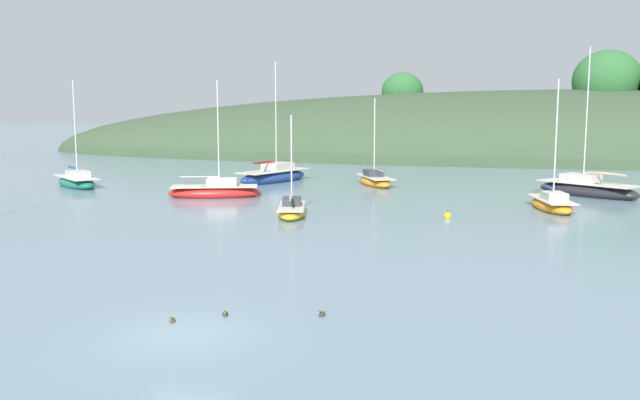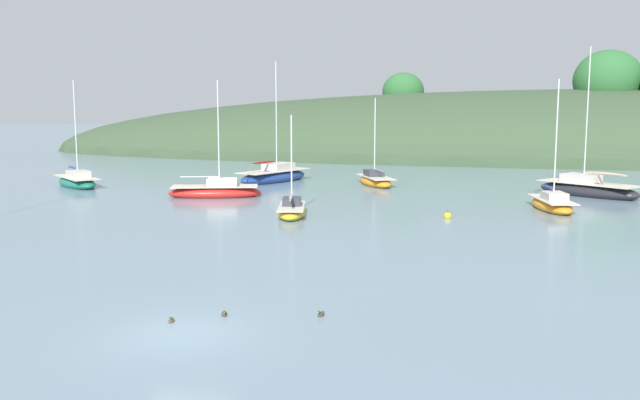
{
  "view_description": "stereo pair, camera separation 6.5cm",
  "coord_description": "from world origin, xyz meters",
  "px_view_note": "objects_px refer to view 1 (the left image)",
  "views": [
    {
      "loc": [
        7.81,
        -18.07,
        6.6
      ],
      "look_at": [
        0.0,
        20.0,
        1.2
      ],
      "focal_mm": 38.58,
      "sensor_mm": 36.0,
      "label": 1
    },
    {
      "loc": [
        7.88,
        -18.06,
        6.6
      ],
      "look_at": [
        0.0,
        20.0,
        1.2
      ],
      "focal_mm": 38.58,
      "sensor_mm": 36.0,
      "label": 2
    }
  ],
  "objects_px": {
    "sailboat_blue_center": "(552,204)",
    "duck_trailing": "(172,320)",
    "mooring_buoy_channel": "(448,216)",
    "sailboat_yellow_far": "(375,181)",
    "sailboat_grey_yawl": "(215,191)",
    "sailboat_black_sloop": "(587,189)",
    "duck_lead": "(225,314)",
    "sailboat_white_near": "(77,182)",
    "duck_lone_left": "(322,314)",
    "sailboat_cream_ketch": "(292,210)",
    "sailboat_navy_dinghy": "(274,176)"
  },
  "relations": [
    {
      "from": "sailboat_yellow_far",
      "to": "duck_lone_left",
      "type": "bearing_deg",
      "value": -85.58
    },
    {
      "from": "duck_lead",
      "to": "duck_lone_left",
      "type": "bearing_deg",
      "value": 11.0
    },
    {
      "from": "sailboat_white_near",
      "to": "sailboat_navy_dinghy",
      "type": "relative_size",
      "value": 0.83
    },
    {
      "from": "sailboat_navy_dinghy",
      "to": "duck_trailing",
      "type": "distance_m",
      "value": 38.98
    },
    {
      "from": "sailboat_yellow_far",
      "to": "sailboat_navy_dinghy",
      "type": "distance_m",
      "value": 8.97
    },
    {
      "from": "sailboat_grey_yawl",
      "to": "sailboat_blue_center",
      "type": "height_order",
      "value": "sailboat_grey_yawl"
    },
    {
      "from": "sailboat_grey_yawl",
      "to": "duck_lead",
      "type": "distance_m",
      "value": 28.54
    },
    {
      "from": "sailboat_blue_center",
      "to": "duck_trailing",
      "type": "height_order",
      "value": "sailboat_blue_center"
    },
    {
      "from": "sailboat_cream_ketch",
      "to": "sailboat_blue_center",
      "type": "height_order",
      "value": "sailboat_blue_center"
    },
    {
      "from": "sailboat_yellow_far",
      "to": "duck_lone_left",
      "type": "height_order",
      "value": "sailboat_yellow_far"
    },
    {
      "from": "sailboat_grey_yawl",
      "to": "duck_trailing",
      "type": "distance_m",
      "value": 28.99
    },
    {
      "from": "sailboat_grey_yawl",
      "to": "sailboat_black_sloop",
      "type": "distance_m",
      "value": 27.17
    },
    {
      "from": "sailboat_yellow_far",
      "to": "sailboat_white_near",
      "type": "distance_m",
      "value": 24.42
    },
    {
      "from": "sailboat_grey_yawl",
      "to": "mooring_buoy_channel",
      "type": "relative_size",
      "value": 15.88
    },
    {
      "from": "sailboat_cream_ketch",
      "to": "sailboat_navy_dinghy",
      "type": "distance_m",
      "value": 18.73
    },
    {
      "from": "sailboat_grey_yawl",
      "to": "sailboat_black_sloop",
      "type": "relative_size",
      "value": 0.78
    },
    {
      "from": "sailboat_cream_ketch",
      "to": "sailboat_navy_dinghy",
      "type": "xyz_separation_m",
      "value": [
        -5.99,
        17.75,
        0.15
      ]
    },
    {
      "from": "sailboat_yellow_far",
      "to": "sailboat_blue_center",
      "type": "height_order",
      "value": "sailboat_blue_center"
    },
    {
      "from": "sailboat_cream_ketch",
      "to": "sailboat_white_near",
      "type": "relative_size",
      "value": 0.7
    },
    {
      "from": "sailboat_navy_dinghy",
      "to": "sailboat_cream_ketch",
      "type": "bearing_deg",
      "value": -71.33
    },
    {
      "from": "duck_lone_left",
      "to": "sailboat_black_sloop",
      "type": "bearing_deg",
      "value": 67.64
    },
    {
      "from": "mooring_buoy_channel",
      "to": "sailboat_yellow_far",
      "type": "bearing_deg",
      "value": 111.5
    },
    {
      "from": "sailboat_navy_dinghy",
      "to": "duck_lone_left",
      "type": "distance_m",
      "value": 38.57
    },
    {
      "from": "sailboat_cream_ketch",
      "to": "sailboat_blue_center",
      "type": "distance_m",
      "value": 16.59
    },
    {
      "from": "duck_lead",
      "to": "duck_trailing",
      "type": "bearing_deg",
      "value": -145.31
    },
    {
      "from": "duck_lead",
      "to": "duck_trailing",
      "type": "relative_size",
      "value": 0.98
    },
    {
      "from": "duck_lead",
      "to": "duck_lone_left",
      "type": "height_order",
      "value": "same"
    },
    {
      "from": "sailboat_black_sloop",
      "to": "duck_trailing",
      "type": "xyz_separation_m",
      "value": [
        -17.68,
        -33.9,
        -0.41
      ]
    },
    {
      "from": "sailboat_black_sloop",
      "to": "duck_lead",
      "type": "distance_m",
      "value": 36.77
    },
    {
      "from": "sailboat_cream_ketch",
      "to": "sailboat_black_sloop",
      "type": "distance_m",
      "value": 23.24
    },
    {
      "from": "sailboat_grey_yawl",
      "to": "duck_trailing",
      "type": "height_order",
      "value": "sailboat_grey_yawl"
    },
    {
      "from": "sailboat_white_near",
      "to": "mooring_buoy_channel",
      "type": "distance_m",
      "value": 31.54
    },
    {
      "from": "sailboat_blue_center",
      "to": "duck_lead",
      "type": "xyz_separation_m",
      "value": [
        -12.9,
        -25.24,
        -0.31
      ]
    },
    {
      "from": "duck_lead",
      "to": "sailboat_blue_center",
      "type": "bearing_deg",
      "value": 62.93
    },
    {
      "from": "sailboat_white_near",
      "to": "duck_lone_left",
      "type": "height_order",
      "value": "sailboat_white_near"
    },
    {
      "from": "sailboat_white_near",
      "to": "mooring_buoy_channel",
      "type": "bearing_deg",
      "value": -18.33
    },
    {
      "from": "sailboat_yellow_far",
      "to": "duck_lead",
      "type": "xyz_separation_m",
      "value": [
        -0.23,
        -36.48,
        -0.31
      ]
    },
    {
      "from": "sailboat_blue_center",
      "to": "sailboat_yellow_far",
      "type": "bearing_deg",
      "value": 138.41
    },
    {
      "from": "duck_lead",
      "to": "duck_lone_left",
      "type": "distance_m",
      "value": 3.06
    },
    {
      "from": "duck_trailing",
      "to": "duck_lone_left",
      "type": "bearing_deg",
      "value": 19.32
    },
    {
      "from": "sailboat_grey_yawl",
      "to": "sailboat_white_near",
      "type": "distance_m",
      "value": 13.85
    },
    {
      "from": "sailboat_white_near",
      "to": "duck_trailing",
      "type": "bearing_deg",
      "value": -54.92
    },
    {
      "from": "sailboat_black_sloop",
      "to": "duck_trailing",
      "type": "bearing_deg",
      "value": -117.55
    },
    {
      "from": "sailboat_blue_center",
      "to": "duck_lone_left",
      "type": "xyz_separation_m",
      "value": [
        -9.9,
        -24.66,
        -0.31
      ]
    },
    {
      "from": "sailboat_navy_dinghy",
      "to": "duck_trailing",
      "type": "xyz_separation_m",
      "value": [
        7.32,
        -38.28,
        -0.42
      ]
    },
    {
      "from": "sailboat_grey_yawl",
      "to": "mooring_buoy_channel",
      "type": "height_order",
      "value": "sailboat_grey_yawl"
    },
    {
      "from": "sailboat_navy_dinghy",
      "to": "sailboat_white_near",
      "type": "bearing_deg",
      "value": -155.09
    },
    {
      "from": "duck_lone_left",
      "to": "sailboat_cream_ketch",
      "type": "bearing_deg",
      "value": 106.71
    },
    {
      "from": "duck_lone_left",
      "to": "sailboat_yellow_far",
      "type": "bearing_deg",
      "value": 94.42
    },
    {
      "from": "sailboat_white_near",
      "to": "sailboat_black_sloop",
      "type": "xyz_separation_m",
      "value": [
        39.76,
        2.46,
        0.06
      ]
    }
  ]
}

